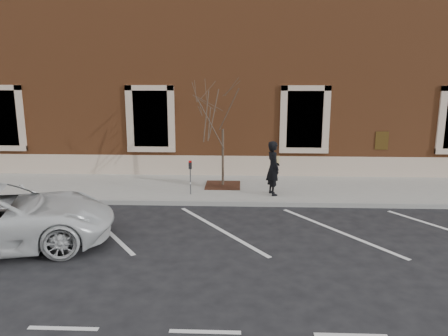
{
  "coord_description": "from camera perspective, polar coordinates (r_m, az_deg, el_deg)",
  "views": [
    {
      "loc": [
        0.58,
        -13.46,
        4.25
      ],
      "look_at": [
        0.0,
        0.6,
        1.1
      ],
      "focal_mm": 35.0,
      "sensor_mm": 36.0,
      "label": 1
    }
  ],
  "objects": [
    {
      "name": "sidewalk_near",
      "position": [
        15.78,
        0.17,
        -2.72
      ],
      "size": [
        40.0,
        3.5,
        0.15
      ],
      "primitive_type": "cube",
      "color": "#B0AFA6",
      "rests_on": "ground"
    },
    {
      "name": "sapling",
      "position": [
        15.45,
        -0.16,
        7.18
      ],
      "size": [
        2.26,
        2.26,
        3.77
      ],
      "color": "#423728",
      "rests_on": "sidewalk_near"
    },
    {
      "name": "curb_near",
      "position": [
        14.06,
        -0.11,
        -4.66
      ],
      "size": [
        40.0,
        0.12,
        0.15
      ],
      "primitive_type": "cube",
      "color": "#9E9E99",
      "rests_on": "ground"
    },
    {
      "name": "parking_stripes",
      "position": [
        12.05,
        -0.56,
        -8.02
      ],
      "size": [
        28.0,
        4.4,
        0.01
      ],
      "primitive_type": null,
      "color": "silver",
      "rests_on": "ground"
    },
    {
      "name": "parking_meter",
      "position": [
        14.65,
        -4.43,
        -0.41
      ],
      "size": [
        0.11,
        0.08,
        1.16
      ],
      "rotation": [
        0.0,
        0.0,
        -0.38
      ],
      "color": "#595B60",
      "rests_on": "sidewalk_near"
    },
    {
      "name": "tree_grate",
      "position": [
        15.91,
        -0.15,
        -2.26
      ],
      "size": [
        1.25,
        1.25,
        0.03
      ],
      "primitive_type": "cube",
      "color": "#441E15",
      "rests_on": "sidewalk_near"
    },
    {
      "name": "building_civic",
      "position": [
        21.21,
        0.82,
        11.93
      ],
      "size": [
        40.0,
        8.62,
        8.0
      ],
      "color": "brown",
      "rests_on": "ground"
    },
    {
      "name": "ground",
      "position": [
        14.13,
        -0.1,
        -4.89
      ],
      "size": [
        120.0,
        120.0,
        0.0
      ],
      "primitive_type": "plane",
      "color": "#28282B",
      "rests_on": "ground"
    },
    {
      "name": "man",
      "position": [
        14.67,
        6.44,
        -0.01
      ],
      "size": [
        0.61,
        0.76,
        1.82
      ],
      "primitive_type": "imported",
      "rotation": [
        0.0,
        0.0,
        1.86
      ],
      "color": "black",
      "rests_on": "sidewalk_near"
    }
  ]
}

